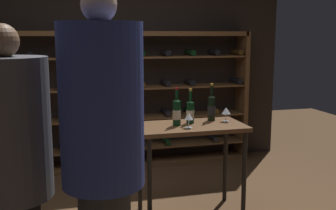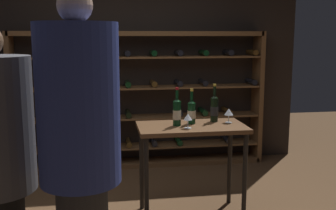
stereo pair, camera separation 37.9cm
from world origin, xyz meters
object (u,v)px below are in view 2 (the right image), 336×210
wine_bottle_black_capsule (177,112)px  wine_glass_stemmed_right (188,118)px  wine_rack (140,100)px  person_guest_blue_shirt (80,143)px  wine_glass_stemmed_left (229,112)px  wine_bottle_green_slim (214,108)px  wine_bottle_red_label (192,112)px  tasting_table (191,138)px

wine_bottle_black_capsule → wine_glass_stemmed_right: wine_bottle_black_capsule is taller
wine_rack → person_guest_blue_shirt: person_guest_blue_shirt is taller
wine_glass_stemmed_left → wine_bottle_green_slim: bearing=146.8°
wine_rack → wine_glass_stemmed_right: wine_rack is taller
wine_glass_stemmed_right → person_guest_blue_shirt: bearing=-127.8°
wine_bottle_green_slim → wine_bottle_red_label: bearing=-165.3°
person_guest_blue_shirt → wine_bottle_green_slim: 1.87m
tasting_table → wine_bottle_green_slim: bearing=27.6°
wine_bottle_black_capsule → wine_bottle_green_slim: bearing=17.9°
wine_rack → wine_glass_stemmed_right: bearing=-81.1°
wine_rack → person_guest_blue_shirt: size_ratio=1.65×
wine_glass_stemmed_right → wine_glass_stemmed_left: bearing=21.5°
person_guest_blue_shirt → wine_bottle_red_label: bearing=99.1°
wine_bottle_red_label → wine_glass_stemmed_right: (-0.08, -0.19, -0.02)m
wine_bottle_green_slim → wine_glass_stemmed_left: bearing=-33.2°
tasting_table → wine_glass_stemmed_left: bearing=8.0°
person_guest_blue_shirt → wine_glass_stemmed_right: (0.90, 1.16, -0.11)m
wine_bottle_green_slim → tasting_table: bearing=-152.4°
wine_bottle_red_label → wine_glass_stemmed_right: 0.21m
wine_rack → wine_glass_stemmed_right: 1.79m
wine_bottle_red_label → wine_bottle_green_slim: wine_bottle_green_slim is taller
wine_bottle_red_label → wine_glass_stemmed_left: bearing=-2.7°
person_guest_blue_shirt → wine_bottle_red_label: person_guest_blue_shirt is taller
person_guest_blue_shirt → wine_glass_stemmed_right: bearing=97.1°
wine_bottle_black_capsule → wine_bottle_red_label: (0.15, 0.06, -0.01)m
wine_rack → tasting_table: size_ratio=3.26×
wine_rack → wine_bottle_green_slim: 1.63m
person_guest_blue_shirt → wine_bottle_red_label: 1.67m
wine_bottle_black_capsule → wine_bottle_red_label: bearing=22.7°
wine_rack → tasting_table: bearing=-78.3°
person_guest_blue_shirt → wine_glass_stemmed_left: bearing=89.7°
wine_bottle_black_capsule → wine_glass_stemmed_right: bearing=-57.9°
wine_bottle_black_capsule → wine_bottle_green_slim: (0.40, 0.13, 0.00)m
wine_bottle_red_label → wine_glass_stemmed_left: 0.37m
person_guest_blue_shirt → wine_glass_stemmed_right: 1.48m
wine_rack → wine_bottle_black_capsule: (0.20, -1.64, 0.14)m
wine_rack → wine_bottle_red_label: 1.62m
person_guest_blue_shirt → wine_bottle_green_slim: person_guest_blue_shirt is taller
wine_rack → wine_bottle_green_slim: size_ratio=8.87×
wine_bottle_green_slim → wine_glass_stemmed_right: size_ratio=2.71×
wine_rack → wine_bottle_black_capsule: bearing=-83.1°
wine_glass_stemmed_right → wine_bottle_black_capsule: bearing=122.1°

